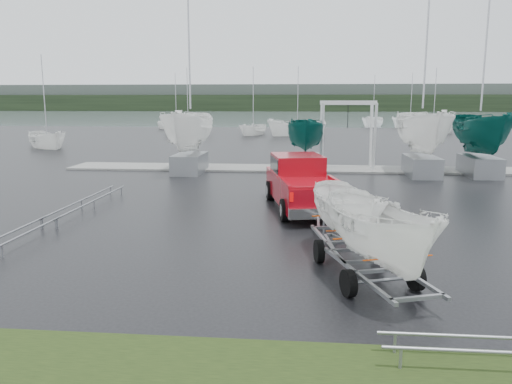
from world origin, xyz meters
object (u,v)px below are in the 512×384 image
(trailer_parked, at_px, (383,176))
(pickup_truck, at_px, (300,181))
(trailer_hitched, at_px, (350,170))
(boat_hoist, at_px, (348,125))

(trailer_parked, bearing_deg, pickup_truck, 83.21)
(pickup_truck, height_order, trailer_hitched, trailer_hitched)
(pickup_truck, xyz_separation_m, trailer_hitched, (1.27, -6.39, 1.34))
(trailer_hitched, xyz_separation_m, boat_hoist, (1.44, 17.26, 0.28))
(boat_hoist, bearing_deg, trailer_parked, -92.77)
(trailer_hitched, bearing_deg, pickup_truck, 90.00)
(trailer_parked, relative_size, boat_hoist, 1.15)
(pickup_truck, bearing_deg, trailer_parked, -89.53)
(pickup_truck, relative_size, trailer_hitched, 1.44)
(trailer_parked, height_order, boat_hoist, trailer_parked)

